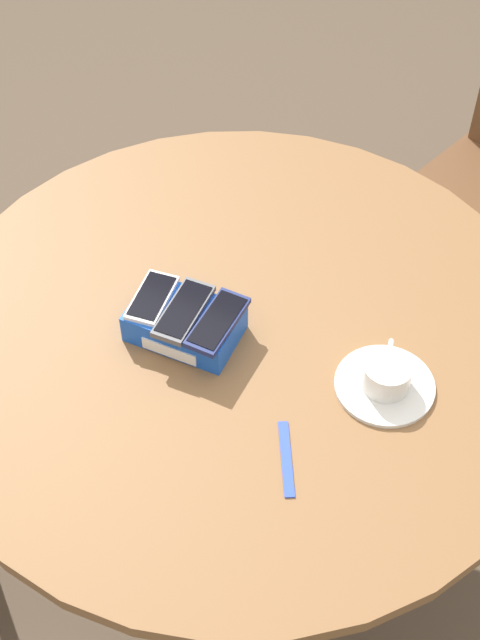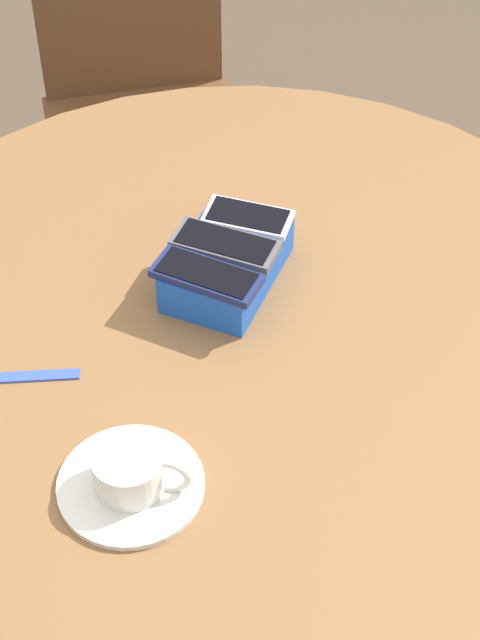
# 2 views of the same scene
# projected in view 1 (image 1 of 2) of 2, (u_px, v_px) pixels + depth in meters

# --- Properties ---
(ground_plane) EXTENTS (8.00, 8.00, 0.00)m
(ground_plane) POSITION_uv_depth(u_px,v_px,m) (240.00, 526.00, 2.14)
(ground_plane) COLOR brown
(round_table) EXTENTS (1.13, 1.13, 0.74)m
(round_table) POSITION_uv_depth(u_px,v_px,m) (240.00, 357.00, 1.64)
(round_table) COLOR #2D2D2D
(round_table) RESTS_ON ground_plane
(phone_box) EXTENTS (0.19, 0.13, 0.06)m
(phone_box) POSITION_uv_depth(u_px,v_px,m) (185.00, 323.00, 1.54)
(phone_box) COLOR blue
(phone_box) RESTS_ON round_table
(phone_white) EXTENTS (0.07, 0.12, 0.01)m
(phone_white) POSITION_uv_depth(u_px,v_px,m) (152.00, 297.00, 1.54)
(phone_white) COLOR silver
(phone_white) RESTS_ON phone_box
(phone_gray) EXTENTS (0.07, 0.14, 0.01)m
(phone_gray) POSITION_uv_depth(u_px,v_px,m) (184.00, 311.00, 1.52)
(phone_gray) COLOR #515156
(phone_gray) RESTS_ON phone_box
(phone_navy) EXTENTS (0.06, 0.14, 0.01)m
(phone_navy) POSITION_uv_depth(u_px,v_px,m) (218.00, 322.00, 1.50)
(phone_navy) COLOR navy
(phone_navy) RESTS_ON phone_box
(saucer) EXTENTS (0.17, 0.17, 0.01)m
(saucer) POSITION_uv_depth(u_px,v_px,m) (384.00, 385.00, 1.49)
(saucer) COLOR silver
(saucer) RESTS_ON round_table
(coffee_cup) EXTENTS (0.08, 0.11, 0.05)m
(coffee_cup) POSITION_uv_depth(u_px,v_px,m) (387.00, 373.00, 1.47)
(coffee_cup) COLOR silver
(coffee_cup) RESTS_ON saucer
(lanyard_strap) EXTENTS (0.08, 0.13, 0.00)m
(lanyard_strap) POSITION_uv_depth(u_px,v_px,m) (286.00, 458.00, 1.40)
(lanyard_strap) COLOR blue
(lanyard_strap) RESTS_ON round_table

